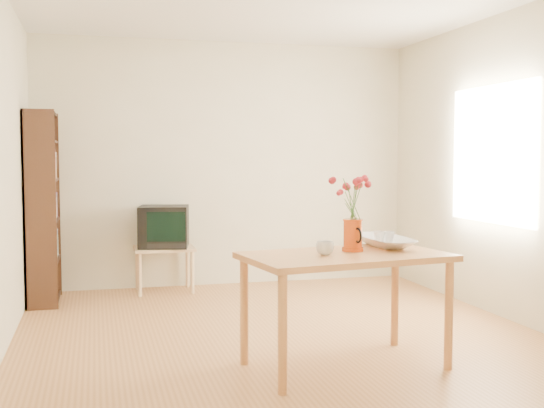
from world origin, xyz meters
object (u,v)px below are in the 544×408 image
object	(u,v)px
bowl	(385,218)
mug	(325,248)
television	(164,226)
table	(346,267)
pitcher	(353,236)

from	to	relation	value
bowl	mug	bearing A→B (deg)	-152.12
bowl	television	xyz separation A→B (m)	(-1.28, 2.56, -0.28)
mug	table	bearing A→B (deg)	162.40
pitcher	bowl	size ratio (longest dim) A/B	0.51
pitcher	television	xyz separation A→B (m)	(-0.99, 2.72, -0.17)
television	mug	bearing A→B (deg)	-64.67
table	bowl	bearing A→B (deg)	25.20
table	pitcher	xyz separation A→B (m)	(0.09, 0.10, 0.19)
pitcher	television	size ratio (longest dim) A/B	0.40
table	pitcher	world-z (taller)	pitcher
bowl	pitcher	bearing A→B (deg)	-152.46
pitcher	mug	xyz separation A→B (m)	(-0.24, -0.13, -0.05)
pitcher	bowl	xyz separation A→B (m)	(0.30, 0.15, 0.10)
table	mug	size ratio (longest dim) A/B	12.30
pitcher	television	bearing A→B (deg)	105.71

